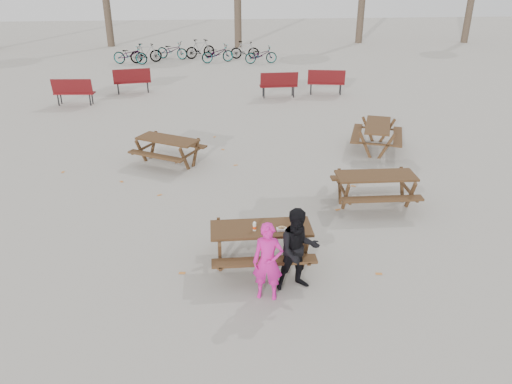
{
  "coord_description": "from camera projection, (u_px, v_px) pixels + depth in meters",
  "views": [
    {
      "loc": [
        -0.79,
        -7.71,
        5.13
      ],
      "look_at": [
        0.0,
        1.0,
        1.0
      ],
      "focal_mm": 35.0,
      "sensor_mm": 36.0,
      "label": 1
    }
  ],
  "objects": [
    {
      "name": "ground",
      "position": [
        261.0,
        264.0,
        9.2
      ],
      "size": [
        80.0,
        80.0,
        0.0
      ],
      "primitive_type": "plane",
      "color": "gray",
      "rests_on": "ground"
    },
    {
      "name": "main_picnic_table",
      "position": [
        261.0,
        236.0,
        8.95
      ],
      "size": [
        1.8,
        1.45,
        0.78
      ],
      "color": "#342013",
      "rests_on": "ground"
    },
    {
      "name": "food_tray",
      "position": [
        282.0,
        229.0,
        8.76
      ],
      "size": [
        0.18,
        0.11,
        0.03
      ],
      "primitive_type": "cube",
      "color": "white",
      "rests_on": "main_picnic_table"
    },
    {
      "name": "bread_roll",
      "position": [
        282.0,
        227.0,
        8.74
      ],
      "size": [
        0.14,
        0.06,
        0.05
      ],
      "primitive_type": "ellipsoid",
      "color": "tan",
      "rests_on": "food_tray"
    },
    {
      "name": "soda_bottle",
      "position": [
        255.0,
        227.0,
        8.74
      ],
      "size": [
        0.07,
        0.07,
        0.17
      ],
      "color": "silver",
      "rests_on": "main_picnic_table"
    },
    {
      "name": "child",
      "position": [
        268.0,
        262.0,
        8.03
      ],
      "size": [
        0.55,
        0.42,
        1.36
      ],
      "primitive_type": "imported",
      "rotation": [
        0.0,
        0.0,
        -0.21
      ],
      "color": "#D61A90",
      "rests_on": "ground"
    },
    {
      "name": "adult",
      "position": [
        298.0,
        250.0,
        8.24
      ],
      "size": [
        0.79,
        0.66,
        1.49
      ],
      "primitive_type": "imported",
      "rotation": [
        0.0,
        0.0,
        0.14
      ],
      "color": "black",
      "rests_on": "ground"
    },
    {
      "name": "picnic_table_east",
      "position": [
        374.0,
        190.0,
        11.22
      ],
      "size": [
        1.78,
        1.45,
        0.75
      ],
      "primitive_type": null,
      "rotation": [
        0.0,
        0.0,
        -0.02
      ],
      "color": "#342013",
      "rests_on": "ground"
    },
    {
      "name": "picnic_table_north",
      "position": [
        168.0,
        151.0,
        13.52
      ],
      "size": [
        2.13,
        2.01,
        0.72
      ],
      "primitive_type": null,
      "rotation": [
        0.0,
        0.0,
        -0.54
      ],
      "color": "#342013",
      "rests_on": "ground"
    },
    {
      "name": "picnic_table_far",
      "position": [
        377.0,
        137.0,
        14.53
      ],
      "size": [
        1.92,
        2.13,
        0.76
      ],
      "primitive_type": null,
      "rotation": [
        0.0,
        0.0,
        1.23
      ],
      "color": "#342013",
      "rests_on": "ground"
    },
    {
      "name": "park_bench_row",
      "position": [
        205.0,
        84.0,
        19.95
      ],
      "size": [
        11.48,
        2.35,
        1.03
      ],
      "color": "maroon",
      "rests_on": "ground"
    },
    {
      "name": "bicycle_row",
      "position": [
        192.0,
        52.0,
        26.84
      ],
      "size": [
        8.71,
        2.73,
        1.04
      ],
      "color": "black",
      "rests_on": "ground"
    },
    {
      "name": "fallen_leaves",
      "position": [
        272.0,
        203.0,
        11.49
      ],
      "size": [
        11.0,
        11.0,
        0.01
      ],
      "primitive_type": null,
      "color": "#CC7631",
      "rests_on": "ground"
    }
  ]
}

